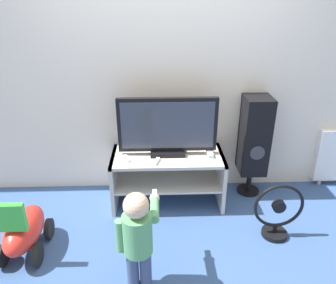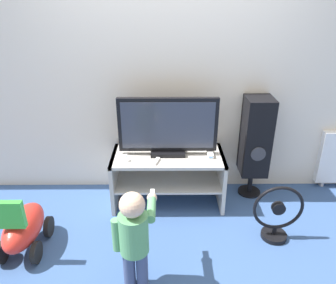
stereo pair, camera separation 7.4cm
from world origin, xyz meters
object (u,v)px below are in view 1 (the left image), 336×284
(remote_primary, at_px, (127,158))
(ride_on_toy, at_px, (24,230))
(floor_fan, at_px, (278,213))
(television, at_px, (168,127))
(speaker_tower, at_px, (254,137))
(remote_secondary, at_px, (156,161))
(child, at_px, (138,234))
(game_console, at_px, (209,152))

(remote_primary, bearing_deg, ride_on_toy, -143.45)
(floor_fan, bearing_deg, remote_primary, 160.04)
(television, height_order, speaker_tower, television)
(speaker_tower, xyz_separation_m, floor_fan, (0.05, -0.70, -0.41))
(remote_primary, relative_size, remote_secondary, 0.99)
(remote_secondary, distance_m, child, 0.91)
(television, relative_size, child, 1.17)
(speaker_tower, distance_m, ride_on_toy, 2.27)
(remote_primary, distance_m, ride_on_toy, 1.05)
(television, bearing_deg, ride_on_toy, -149.53)
(child, relative_size, floor_fan, 1.52)
(game_console, xyz_separation_m, speaker_tower, (0.47, 0.14, 0.09))
(television, distance_m, remote_primary, 0.48)
(floor_fan, bearing_deg, television, 147.81)
(remote_primary, relative_size, ride_on_toy, 0.23)
(game_console, bearing_deg, child, -121.60)
(remote_primary, bearing_deg, speaker_tower, 9.94)
(game_console, bearing_deg, remote_primary, -174.33)
(child, bearing_deg, remote_primary, 98.77)
(speaker_tower, bearing_deg, floor_fan, -85.56)
(game_console, distance_m, floor_fan, 0.83)
(child, height_order, ride_on_toy, child)
(television, bearing_deg, remote_primary, -164.76)
(game_console, relative_size, ride_on_toy, 0.33)
(game_console, height_order, floor_fan, game_console)
(television, xyz_separation_m, game_console, (0.41, -0.03, -0.26))
(remote_secondary, bearing_deg, remote_primary, 166.21)
(remote_primary, bearing_deg, floor_fan, -19.96)
(game_console, relative_size, child, 0.24)
(remote_primary, relative_size, child, 0.17)
(remote_secondary, height_order, ride_on_toy, ride_on_toy)
(floor_fan, bearing_deg, ride_on_toy, -176.86)
(floor_fan, distance_m, ride_on_toy, 2.13)
(game_console, xyz_separation_m, remote_secondary, (-0.52, -0.15, -0.01))
(television, xyz_separation_m, remote_secondary, (-0.11, -0.17, -0.27))
(television, xyz_separation_m, remote_primary, (-0.39, -0.11, -0.27))
(remote_primary, height_order, ride_on_toy, ride_on_toy)
(remote_secondary, height_order, child, child)
(speaker_tower, bearing_deg, child, -133.11)
(remote_secondary, xyz_separation_m, ride_on_toy, (-1.08, -0.53, -0.33))
(television, relative_size, game_console, 4.90)
(child, height_order, speaker_tower, speaker_tower)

